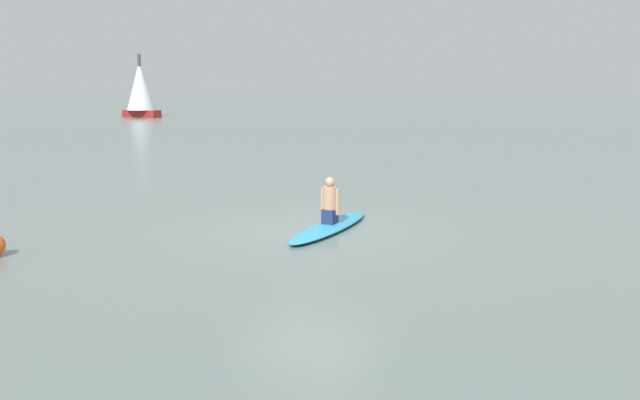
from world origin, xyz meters
name	(u,v)px	position (x,y,z in m)	size (l,w,h in m)	color
ground_plane	(311,231)	(0.00, 0.00, 0.00)	(400.00, 400.00, 0.00)	slate
surfboard	(330,226)	(0.30, -0.25, 0.07)	(3.33, 0.67, 0.14)	#339EC6
person_paddler	(330,202)	(0.30, -0.25, 0.55)	(0.33, 0.40, 0.92)	navy
sailboat_center_horizon	(140,88)	(31.36, 36.95, 2.62)	(2.75, 3.70, 5.58)	maroon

